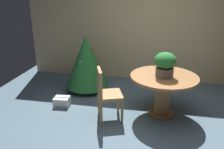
# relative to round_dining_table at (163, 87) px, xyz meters

# --- Properties ---
(ground_plane) EXTENTS (6.60, 6.60, 0.00)m
(ground_plane) POSITION_rel_round_dining_table_xyz_m (-0.32, -0.44, -0.53)
(ground_plane) COLOR slate
(back_wall_panel) EXTENTS (6.00, 0.10, 2.60)m
(back_wall_panel) POSITION_rel_round_dining_table_xyz_m (-0.32, 1.76, 0.77)
(back_wall_panel) COLOR beige
(back_wall_panel) RESTS_ON ground_plane
(round_dining_table) EXTENTS (1.15, 1.15, 0.74)m
(round_dining_table) POSITION_rel_round_dining_table_xyz_m (0.00, 0.00, 0.00)
(round_dining_table) COLOR #9E6B3D
(round_dining_table) RESTS_ON ground_plane
(flower_vase) EXTENTS (0.36, 0.36, 0.42)m
(flower_vase) POSITION_rel_round_dining_table_xyz_m (-0.00, -0.04, 0.44)
(flower_vase) COLOR #665B51
(flower_vase) RESTS_ON round_dining_table
(wooden_chair_left_near) EXTENTS (0.51, 0.52, 0.91)m
(wooden_chair_left_near) POSITION_rel_round_dining_table_xyz_m (-0.94, -0.34, -0.01)
(wooden_chair_left_near) COLOR #B27F4C
(wooden_chair_left_near) RESTS_ON ground_plane
(holiday_tree) EXTENTS (0.94, 0.94, 1.23)m
(holiday_tree) POSITION_rel_round_dining_table_xyz_m (-1.62, 0.81, 0.14)
(holiday_tree) COLOR brown
(holiday_tree) RESTS_ON ground_plane
(gift_box_cream) EXTENTS (0.31, 0.25, 0.17)m
(gift_box_cream) POSITION_rel_round_dining_table_xyz_m (-1.89, -0.02, -0.44)
(gift_box_cream) COLOR silver
(gift_box_cream) RESTS_ON ground_plane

